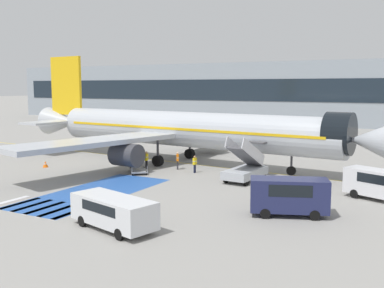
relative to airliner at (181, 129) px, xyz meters
The scene contains 23 objects.
ground_plane 3.88m from the airliner, 32.29° to the right, with size 600.00×600.00×0.00m, color gray.
apron_leadline_yellow 3.68m from the airliner, ahead, with size 0.20×76.75×0.01m, color gold.
apron_stand_patch_blue 15.24m from the airliner, 87.02° to the right, with size 5.44×13.47×0.01m, color #2856A8.
apron_walkway_bar_0 20.33m from the airliner, 98.13° to the right, with size 0.44×3.60×0.01m, color silver.
apron_walkway_bar_1 20.20m from the airliner, 94.70° to the right, with size 0.44×3.60×0.01m, color silver.
apron_walkway_bar_2 20.13m from the airliner, 91.24° to the right, with size 0.44×3.60×0.01m, color silver.
apron_walkway_bar_3 20.14m from the airliner, 87.77° to the right, with size 0.44×3.60×0.01m, color silver.
apron_walkway_bar_4 20.23m from the airliner, 84.32° to the right, with size 0.44×3.60×0.01m, color silver.
apron_walkway_bar_5 20.38m from the airliner, 80.90° to the right, with size 0.44×3.60×0.01m, color silver.
airliner is the anchor object (origin of this frame).
boarding_stairs_forward 11.03m from the airliner, 29.25° to the right, with size 2.62×5.38×3.99m.
fuel_tanker 26.73m from the airliner, 105.76° to the left, with size 3.14×9.73×3.68m.
service_van_0 22.66m from the airliner, 70.15° to the right, with size 5.90×3.41×1.85m.
service_van_1 21.01m from the airliner, 41.53° to the right, with size 5.13×3.47×2.36m.
service_van_2 21.69m from the airliner, 19.15° to the right, with size 5.39×3.60×2.16m.
baggage_cart 7.63m from the airliner, 95.99° to the right, with size 2.83×2.95×0.87m.
ground_crew_0 5.50m from the airliner, 104.83° to the right, with size 0.28×0.45×1.75m.
ground_crew_1 6.27m from the airliner, 47.28° to the right, with size 0.25×0.44×1.62m.
ground_crew_2 5.37m from the airliner, 127.10° to the right, with size 0.37×0.48×1.78m.
ground_crew_3 4.62m from the airliner, 65.46° to the right, with size 0.43×0.49×1.73m.
traffic_cone_0 14.20m from the airliner, 140.95° to the right, with size 0.56×0.56×0.62m.
traffic_cone_1 15.74m from the airliner, 35.95° to the right, with size 0.53×0.53×0.59m.
terminal_building 58.02m from the airliner, 103.51° to the left, with size 131.06×12.10×13.26m.
Camera 1 is at (22.06, -40.09, 8.06)m, focal length 42.00 mm.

